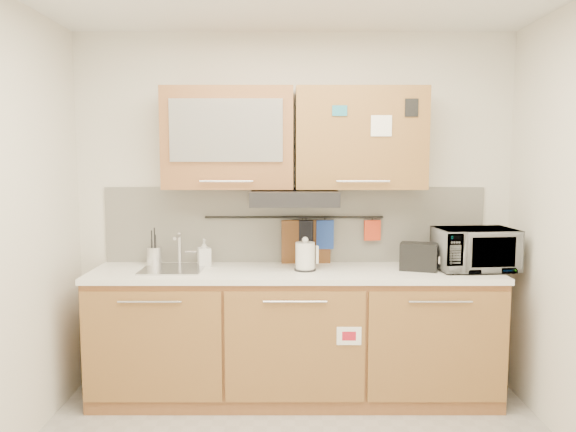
{
  "coord_description": "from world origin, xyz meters",
  "views": [
    {
      "loc": [
        -0.05,
        -2.65,
        1.71
      ],
      "look_at": [
        -0.05,
        1.05,
        1.31
      ],
      "focal_mm": 35.0,
      "sensor_mm": 36.0,
      "label": 1
    }
  ],
  "objects": [
    {
      "name": "utensil_crock",
      "position": [
        -1.01,
        1.33,
        0.99
      ],
      "size": [
        0.11,
        0.11,
        0.28
      ],
      "rotation": [
        0.0,
        0.0,
        0.02
      ],
      "color": "silver",
      "rests_on": "countertop"
    },
    {
      "name": "dark_pouch",
      "position": [
        0.06,
        1.44,
        1.11
      ],
      "size": [
        0.17,
        0.09,
        0.25
      ],
      "primitive_type": "cube",
      "rotation": [
        0.0,
        0.0,
        -0.29
      ],
      "color": "black",
      "rests_on": "utensil_rail"
    },
    {
      "name": "utensil_rail",
      "position": [
        0.0,
        1.45,
        1.26
      ],
      "size": [
        1.3,
        0.02,
        0.02
      ],
      "primitive_type": "cylinder",
      "rotation": [
        0.0,
        1.57,
        0.0
      ],
      "color": "black",
      "rests_on": "backsplash"
    },
    {
      "name": "upper_cabinets",
      "position": [
        -0.0,
        1.32,
        1.83
      ],
      "size": [
        1.82,
        0.37,
        0.7
      ],
      "color": "brown",
      "rests_on": "wall_back"
    },
    {
      "name": "kettle",
      "position": [
        0.07,
        1.18,
        1.01
      ],
      "size": [
        0.17,
        0.16,
        0.24
      ],
      "rotation": [
        0.0,
        0.0,
        0.24
      ],
      "color": "silver",
      "rests_on": "countertop"
    },
    {
      "name": "toaster",
      "position": [
        0.86,
        1.18,
        1.02
      ],
      "size": [
        0.28,
        0.22,
        0.19
      ],
      "rotation": [
        0.0,
        0.0,
        -0.31
      ],
      "color": "black",
      "rests_on": "countertop"
    },
    {
      "name": "microwave",
      "position": [
        1.25,
        1.19,
        1.07
      ],
      "size": [
        0.56,
        0.41,
        0.29
      ],
      "primitive_type": "imported",
      "rotation": [
        0.0,
        0.0,
        0.1
      ],
      "color": "#999999",
      "rests_on": "countertop"
    },
    {
      "name": "soap_bottle",
      "position": [
        -0.65,
        1.34,
        1.02
      ],
      "size": [
        0.11,
        0.11,
        0.2
      ],
      "primitive_type": "imported",
      "rotation": [
        0.0,
        0.0,
        0.3
      ],
      "color": "#999999",
      "rests_on": "countertop"
    },
    {
      "name": "pot_holder",
      "position": [
        0.58,
        1.44,
        1.17
      ],
      "size": [
        0.12,
        0.04,
        0.15
      ],
      "primitive_type": "cube",
      "rotation": [
        0.0,
        0.0,
        0.14
      ],
      "color": "red",
      "rests_on": "utensil_rail"
    },
    {
      "name": "base_cabinet",
      "position": [
        0.0,
        1.19,
        0.41
      ],
      "size": [
        2.8,
        0.64,
        0.88
      ],
      "color": "brown",
      "rests_on": "floor"
    },
    {
      "name": "cutting_board",
      "position": [
        0.09,
        1.44,
        1.02
      ],
      "size": [
        0.36,
        0.04,
        0.45
      ],
      "primitive_type": "cube",
      "rotation": [
        0.0,
        0.0,
        0.05
      ],
      "color": "brown",
      "rests_on": "utensil_rail"
    },
    {
      "name": "wall_back",
      "position": [
        0.0,
        1.5,
        1.3
      ],
      "size": [
        3.2,
        0.0,
        3.2
      ],
      "primitive_type": "plane",
      "rotation": [
        1.57,
        0.0,
        0.0
      ],
      "color": "silver",
      "rests_on": "ground"
    },
    {
      "name": "sink",
      "position": [
        -0.85,
        1.21,
        0.92
      ],
      "size": [
        0.42,
        0.4,
        0.26
      ],
      "color": "silver",
      "rests_on": "countertop"
    },
    {
      "name": "backsplash",
      "position": [
        0.0,
        1.49,
        1.2
      ],
      "size": [
        2.8,
        0.02,
        0.56
      ],
      "primitive_type": "cube",
      "color": "silver",
      "rests_on": "countertop"
    },
    {
      "name": "oven_mitt",
      "position": [
        0.23,
        1.44,
        1.13
      ],
      "size": [
        0.13,
        0.04,
        0.21
      ],
      "primitive_type": "cube",
      "rotation": [
        0.0,
        0.0,
        0.04
      ],
      "color": "#203E96",
      "rests_on": "utensil_rail"
    },
    {
      "name": "countertop",
      "position": [
        0.0,
        1.19,
        0.9
      ],
      "size": [
        2.82,
        0.62,
        0.04
      ],
      "primitive_type": "cube",
      "color": "white",
      "rests_on": "base_cabinet"
    },
    {
      "name": "range_hood",
      "position": [
        0.0,
        1.25,
        1.42
      ],
      "size": [
        0.6,
        0.46,
        0.1
      ],
      "primitive_type": "cube",
      "color": "black",
      "rests_on": "upper_cabinets"
    }
  ]
}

